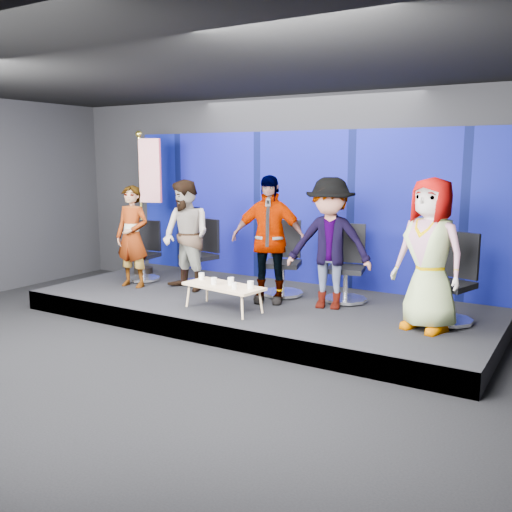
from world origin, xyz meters
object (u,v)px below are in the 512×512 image
Objects in this scene: chair_a at (145,261)px; mug_e at (251,285)px; mug_c at (231,281)px; panelist_d at (329,244)px; panelist_e at (430,255)px; mug_b at (214,281)px; chair_e at (451,294)px; chair_d at (347,276)px; panelist_b at (186,236)px; mug_a at (202,276)px; panelist_c at (268,239)px; flag_stand at (147,199)px; mug_d at (234,286)px; chair_c at (283,271)px; coffee_table at (224,287)px; chair_b at (201,263)px; panelist_a at (132,237)px.

mug_e is (2.79, -0.95, 0.07)m from chair_a.
chair_a reaches higher than mug_c.
panelist_e reaches higher than panelist_d.
mug_b is at bearing -151.16° from panelist_e.
chair_d is at bearing -175.73° from chair_e.
panelist_d reaches higher than chair_a.
panelist_b is 1.41m from mug_b.
panelist_c is at bearing 37.66° from mug_a.
panelist_b is 0.69× the size of flag_stand.
chair_a reaches higher than mug_d.
chair_c is (1.50, 0.54, -0.52)m from panelist_b.
mug_b is at bearing -42.90° from flag_stand.
chair_e is at bearing -22.88° from chair_c.
coffee_table is (-1.23, -0.89, -0.60)m from panelist_d.
chair_a is 9.92× the size of mug_e.
panelist_b is at bearing 152.97° from mug_c.
chair_c is at bearing 80.82° from mug_c.
panelist_c reaches higher than chair_e.
mug_a is at bearing -43.34° from flag_stand.
panelist_e reaches higher than chair_e.
chair_b is 11.11× the size of mug_a.
chair_a is at bearing -68.25° from flag_stand.
panelist_e reaches higher than mug_e.
panelist_d is at bearing 23.98° from mug_a.
chair_c is 0.99× the size of chair_e.
panelist_b is 1.52× the size of chair_e.
chair_a is 2.43m from mug_b.
chair_e is (4.13, 0.32, -0.51)m from panelist_b.
chair_e is 3.09m from coffee_table.
mug_a is (-0.79, -0.61, -0.53)m from panelist_c.
chair_e is at bearing -8.24° from panelist_d.
chair_d is 2.03m from mug_b.
chair_c is 2.63m from chair_e.
chair_d is at bearing 48.17° from mug_c.
flag_stand is at bearing -175.58° from chair_b.
mug_d is at bearing -12.60° from mug_b.
chair_d is 0.62× the size of panelist_d.
panelist_d is (-0.07, -0.50, 0.56)m from chair_d.
panelist_e is 1.53× the size of coffee_table.
mug_d is (0.18, -0.19, -0.01)m from mug_c.
panelist_b is at bearing -158.75° from chair_e.
panelist_c is at bearing -105.98° from chair_c.
chair_d reaches higher than mug_a.
chair_a is at bearing 166.04° from panelist_d.
chair_d reaches higher than chair_a.
panelist_a reaches higher than chair_c.
mug_d is at bearing -27.88° from chair_b.
panelist_d reaches higher than coffee_table.
flag_stand is at bearing 151.87° from coffee_table.
panelist_a reaches higher than chair_e.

